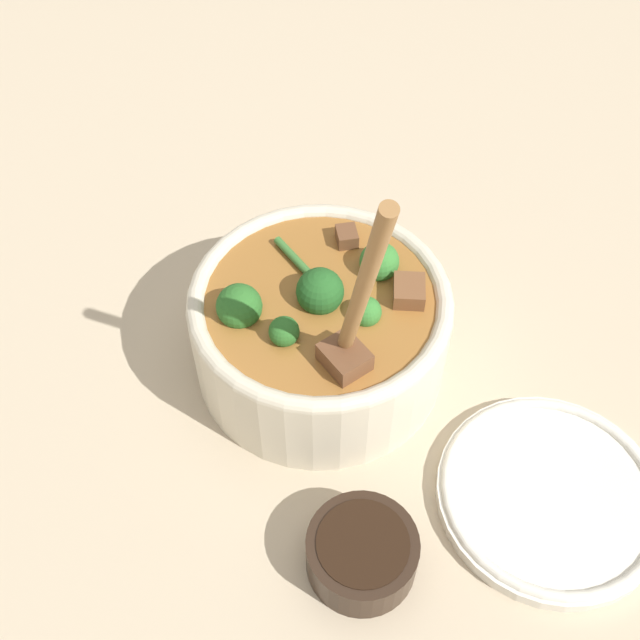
# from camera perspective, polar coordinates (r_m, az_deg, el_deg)

# --- Properties ---
(ground_plane) EXTENTS (4.00, 4.00, 0.00)m
(ground_plane) POSITION_cam_1_polar(r_m,az_deg,el_deg) (0.74, -0.00, -2.99)
(ground_plane) COLOR #C6B293
(stew_bowl) EXTENTS (0.22, 0.22, 0.30)m
(stew_bowl) POSITION_cam_1_polar(r_m,az_deg,el_deg) (0.69, 0.02, -0.37)
(stew_bowl) COLOR beige
(stew_bowl) RESTS_ON ground_plane
(condiment_bowl) EXTENTS (0.09, 0.09, 0.04)m
(condiment_bowl) POSITION_cam_1_polar(r_m,az_deg,el_deg) (0.63, 3.00, -16.16)
(condiment_bowl) COLOR black
(condiment_bowl) RESTS_ON ground_plane
(empty_plate) EXTENTS (0.18, 0.18, 0.02)m
(empty_plate) POSITION_cam_1_polar(r_m,az_deg,el_deg) (0.69, 16.04, -11.85)
(empty_plate) COLOR silver
(empty_plate) RESTS_ON ground_plane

